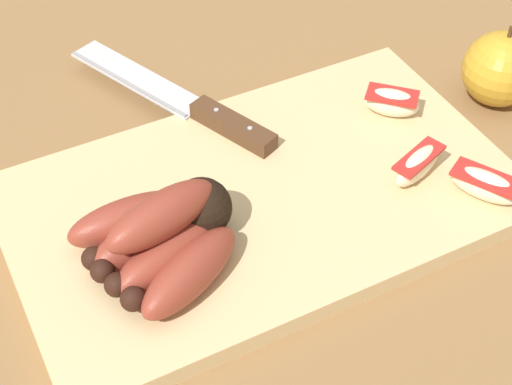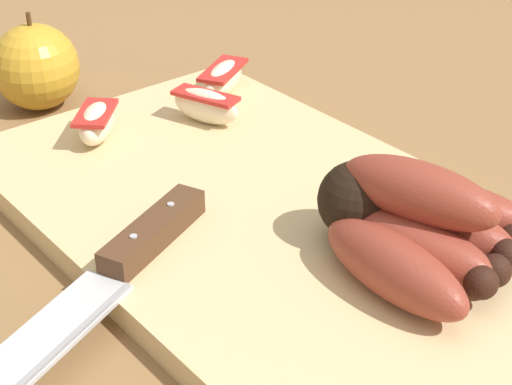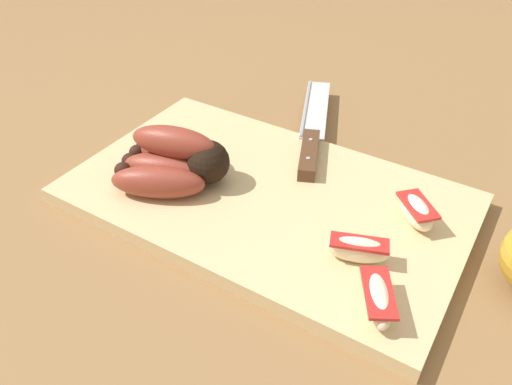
{
  "view_description": "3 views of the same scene",
  "coord_description": "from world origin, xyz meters",
  "px_view_note": "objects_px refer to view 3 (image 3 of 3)",
  "views": [
    {
      "loc": [
        0.24,
        0.48,
        0.55
      ],
      "look_at": [
        0.01,
        0.03,
        0.05
      ],
      "focal_mm": 55.72,
      "sensor_mm": 36.0,
      "label": 1
    },
    {
      "loc": [
        0.38,
        -0.32,
        0.34
      ],
      "look_at": [
        -0.01,
        -0.0,
        0.03
      ],
      "focal_mm": 57.19,
      "sensor_mm": 36.0,
      "label": 2
    },
    {
      "loc": [
        -0.26,
        0.43,
        0.41
      ],
      "look_at": [
        -0.01,
        0.03,
        0.03
      ],
      "focal_mm": 36.02,
      "sensor_mm": 36.0,
      "label": 3
    }
  ],
  "objects_px": {
    "chefs_knife": "(311,137)",
    "apple_wedge_near": "(358,249)",
    "apple_wedge_far": "(377,298)",
    "apple_wedge_middle": "(416,211)",
    "banana_bunch": "(176,160)"
  },
  "relations": [
    {
      "from": "chefs_knife",
      "to": "apple_wedge_far",
      "type": "xyz_separation_m",
      "value": [
        -0.19,
        0.23,
        0.01
      ]
    },
    {
      "from": "banana_bunch",
      "to": "chefs_knife",
      "type": "bearing_deg",
      "value": -122.41
    },
    {
      "from": "chefs_knife",
      "to": "apple_wedge_near",
      "type": "relative_size",
      "value": 3.95
    },
    {
      "from": "apple_wedge_far",
      "to": "apple_wedge_middle",
      "type": "bearing_deg",
      "value": -86.43
    },
    {
      "from": "apple_wedge_near",
      "to": "chefs_knife",
      "type": "bearing_deg",
      "value": -51.3
    },
    {
      "from": "chefs_knife",
      "to": "apple_wedge_far",
      "type": "distance_m",
      "value": 0.3
    },
    {
      "from": "apple_wedge_middle",
      "to": "banana_bunch",
      "type": "bearing_deg",
      "value": 14.43
    },
    {
      "from": "banana_bunch",
      "to": "apple_wedge_far",
      "type": "relative_size",
      "value": 1.98
    },
    {
      "from": "chefs_knife",
      "to": "apple_wedge_middle",
      "type": "relative_size",
      "value": 4.5
    },
    {
      "from": "banana_bunch",
      "to": "apple_wedge_near",
      "type": "relative_size",
      "value": 2.11
    },
    {
      "from": "apple_wedge_near",
      "to": "banana_bunch",
      "type": "bearing_deg",
      "value": -4.05
    },
    {
      "from": "chefs_knife",
      "to": "apple_wedge_middle",
      "type": "bearing_deg",
      "value": 152.54
    },
    {
      "from": "banana_bunch",
      "to": "apple_wedge_far",
      "type": "height_order",
      "value": "banana_bunch"
    },
    {
      "from": "apple_wedge_middle",
      "to": "apple_wedge_far",
      "type": "height_order",
      "value": "apple_wedge_middle"
    },
    {
      "from": "banana_bunch",
      "to": "apple_wedge_near",
      "type": "distance_m",
      "value": 0.25
    }
  ]
}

